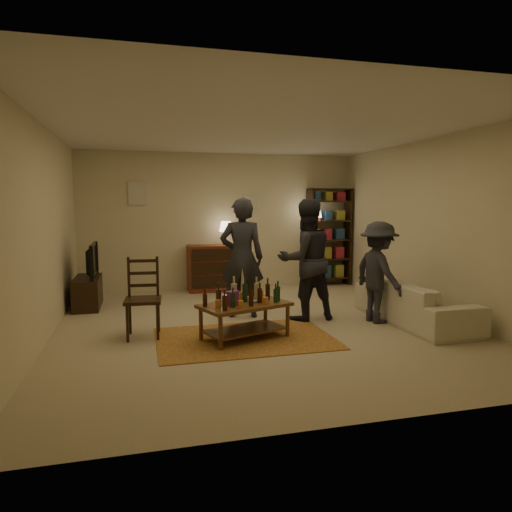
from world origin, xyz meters
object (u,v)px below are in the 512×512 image
object	(u,v)px
sofa	(414,302)
tv_stand	(88,284)
bookshelf	(329,236)
dining_chair	(143,294)
dresser	(214,267)
person_right	(306,260)
person_by_sofa	(378,272)
floor_lamp	(313,216)
person_left	(242,258)
coffee_table	(245,307)

from	to	relation	value
sofa	tv_stand	bearing A→B (deg)	64.66
tv_stand	bookshelf	distance (m)	4.84
dining_chair	dresser	world-z (taller)	dresser
sofa	person_right	xyz separation A→B (m)	(-1.46, 0.56, 0.58)
person_right	person_by_sofa	size ratio (longest dim) A/B	1.22
dining_chair	person_by_sofa	distance (m)	3.29
tv_stand	floor_lamp	world-z (taller)	floor_lamp
dining_chair	person_right	bearing A→B (deg)	11.21
dining_chair	sofa	size ratio (longest dim) A/B	0.50
tv_stand	bookshelf	xyz separation A→B (m)	(4.69, 0.98, 0.65)
floor_lamp	person_right	xyz separation A→B (m)	(-1.09, -2.49, -0.56)
tv_stand	person_by_sofa	distance (m)	4.64
person_left	person_by_sofa	size ratio (longest dim) A/B	1.23
dresser	sofa	xyz separation A→B (m)	(2.39, -3.11, -0.17)
dining_chair	sofa	xyz separation A→B (m)	(3.78, -0.27, -0.25)
floor_lamp	dining_chair	bearing A→B (deg)	-140.87
tv_stand	floor_lamp	distance (m)	4.49
bookshelf	floor_lamp	size ratio (longest dim) A/B	1.18
floor_lamp	dresser	bearing A→B (deg)	178.21
person_by_sofa	person_left	bearing A→B (deg)	58.57
floor_lamp	sofa	world-z (taller)	floor_lamp
dining_chair	floor_lamp	size ratio (longest dim) A/B	0.61
bookshelf	person_right	world-z (taller)	bookshelf
dining_chair	bookshelf	world-z (taller)	bookshelf
person_left	coffee_table	bearing A→B (deg)	91.72
floor_lamp	person_right	world-z (taller)	person_right
person_right	dresser	bearing A→B (deg)	-75.42
person_left	bookshelf	bearing A→B (deg)	-123.91
floor_lamp	sofa	xyz separation A→B (m)	(0.37, -3.05, -1.14)
dining_chair	dresser	distance (m)	3.16
person_left	person_right	world-z (taller)	person_left
coffee_table	tv_stand	world-z (taller)	tv_stand
dining_chair	floor_lamp	world-z (taller)	floor_lamp
dining_chair	floor_lamp	distance (m)	4.49
dining_chair	person_left	size ratio (longest dim) A/B	0.58
person_by_sofa	coffee_table	bearing A→B (deg)	91.77
coffee_table	person_by_sofa	world-z (taller)	person_by_sofa
coffee_table	floor_lamp	distance (m)	4.04
person_right	bookshelf	bearing A→B (deg)	-125.37
coffee_table	dining_chair	bearing A→B (deg)	159.72
sofa	floor_lamp	bearing A→B (deg)	6.84
coffee_table	tv_stand	size ratio (longest dim) A/B	1.18
dining_chair	person_by_sofa	world-z (taller)	person_by_sofa
person_right	person_by_sofa	distance (m)	1.05
sofa	bookshelf	bearing A→B (deg)	-0.82
coffee_table	dresser	size ratio (longest dim) A/B	0.92
tv_stand	floor_lamp	bearing A→B (deg)	11.23
coffee_table	person_right	bearing A→B (deg)	34.12
coffee_table	person_left	bearing A→B (deg)	78.77
tv_stand	sofa	xyz separation A→B (m)	(4.64, -2.20, -0.08)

